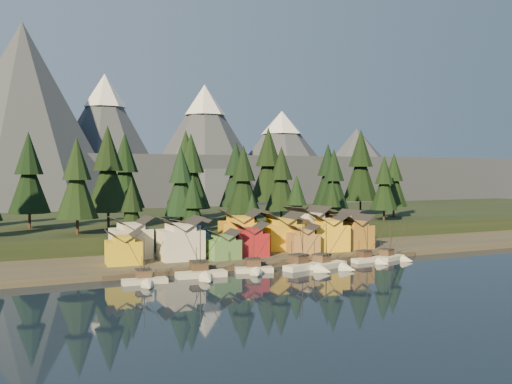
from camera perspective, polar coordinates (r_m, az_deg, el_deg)
name	(u,v)px	position (r m, az deg, el deg)	size (l,w,h in m)	color
ground	(311,278)	(119.90, 5.56, -8.53)	(500.00, 500.00, 0.00)	black
shore_strip	(235,250)	(155.02, -2.08, -5.81)	(400.00, 50.00, 1.50)	#3C352B
hillside	(179,226)	(201.37, -7.72, -3.34)	(420.00, 100.00, 6.00)	black
dock	(275,264)	(134.03, 1.91, -7.17)	(80.00, 4.00, 1.00)	#413A2E
mountain_ridge	(102,164)	(319.71, -15.18, 2.76)	(560.00, 190.00, 90.00)	#434856
boat_0	(146,275)	(113.93, -10.99, -8.17)	(9.24, 9.93, 10.08)	beige
boat_1	(203,268)	(118.97, -5.37, -7.54)	(11.07, 11.88, 11.89)	beige
boat_2	(255,263)	(124.24, -0.13, -7.14)	(8.90, 9.45, 10.78)	beige
boat_3	(309,260)	(128.62, 5.31, -6.80)	(11.55, 12.07, 12.02)	beige
boat_4	(332,259)	(131.13, 7.65, -6.69)	(11.00, 11.40, 11.43)	silver
boat_5	(372,255)	(141.37, 11.52, -6.20)	(9.65, 10.33, 9.87)	silver
boat_6	(395,253)	(145.73, 13.73, -5.91)	(8.60, 9.05, 9.89)	beige
house_front_0	(123,246)	(129.93, -13.13, -5.31)	(8.15, 7.77, 7.53)	gold
house_front_1	(180,237)	(134.31, -7.58, -4.50)	(9.81, 9.43, 9.89)	beige
house_front_2	(223,244)	(134.34, -3.32, -5.19)	(6.98, 7.03, 6.76)	#508045
house_front_3	(250,238)	(139.45, -0.60, -4.64)	(8.80, 8.48, 8.02)	maroon
house_front_4	(303,238)	(144.32, 4.70, -4.61)	(8.12, 8.57, 7.12)	#A9783C
house_front_5	(329,231)	(149.13, 7.29, -3.90)	(10.86, 10.26, 9.55)	gold
house_front_6	(352,231)	(154.44, 9.61, -3.82)	(9.52, 9.06, 8.96)	#B0772D
house_back_0	(131,236)	(138.39, -12.41, -4.36)	(9.00, 8.64, 9.78)	beige
house_back_1	(191,237)	(140.37, -6.55, -4.45)	(8.80, 8.89, 8.78)	#3A658A
house_back_2	(240,229)	(146.96, -1.61, -3.75)	(11.71, 11.07, 10.68)	gold
house_back_3	(281,230)	(149.90, 2.55, -3.81)	(9.99, 8.98, 9.76)	gold
house_back_4	(307,225)	(158.02, 5.15, -3.31)	(11.09, 10.75, 10.85)	beige
house_back_5	(340,226)	(161.58, 8.41, -3.43)	(9.30, 9.40, 9.65)	#A66E3B
tree_hill_1	(29,176)	(169.42, -21.76, 1.51)	(11.59, 11.59, 27.01)	#332319
tree_hill_2	(77,181)	(150.52, -17.47, 1.04)	(10.63, 10.63, 24.76)	#332319
tree_hill_3	(108,172)	(163.96, -14.59, 1.93)	(12.38, 12.38, 28.84)	#332319
tree_hill_4	(125,174)	(180.26, -12.98, 1.81)	(12.01, 12.01, 27.99)	#332319
tree_hill_5	(181,184)	(158.74, -7.51, 0.79)	(9.81, 9.81, 22.86)	#332319
tree_hill_6	(191,174)	(175.45, -6.52, 1.80)	(11.91, 11.91, 27.73)	#332319
tree_hill_7	(243,182)	(163.30, -1.27, 1.00)	(10.15, 10.15, 23.64)	#332319
tree_hill_8	(236,177)	(188.47, -2.02, 1.55)	(11.19, 11.19, 26.06)	#332319
tree_hill_9	(281,181)	(176.60, 2.55, 1.12)	(10.23, 10.23, 23.84)	#332319
tree_hill_10	(268,168)	(202.47, 1.25, 2.46)	(13.59, 13.59, 31.65)	#332319
tree_hill_11	(334,182)	(180.42, 7.79, 1.00)	(9.92, 9.92, 23.11)	#332319
tree_hill_12	(328,177)	(198.18, 7.21, 1.50)	(11.00, 11.00, 25.62)	#332319
tree_hill_13	(384,185)	(189.29, 12.69, 0.69)	(9.08, 9.08, 21.16)	#332319
tree_hill_14	(361,168)	(213.24, 10.43, 2.39)	(13.52, 13.52, 31.49)	#332319
tree_hill_15	(186,170)	(192.84, -7.03, 2.17)	(12.83, 12.83, 29.88)	#332319
tree_hill_17	(394,182)	(204.57, 13.62, 0.99)	(9.63, 9.63, 22.44)	#332319
tree_shore_0	(132,213)	(145.17, -12.31, -2.03)	(8.06, 8.06, 18.77)	#332319
tree_shore_1	(193,209)	(149.54, -6.32, -1.69)	(8.42, 8.42, 19.61)	#332319
tree_shore_2	(252,218)	(156.10, -0.40, -2.57)	(6.19, 6.19, 14.41)	#332319
tree_shore_3	(297,206)	(162.28, 4.09, -1.40)	(8.38, 8.38, 19.53)	#332319
tree_shore_4	(332,208)	(168.53, 7.64, -1.57)	(7.72, 7.72, 17.99)	#332319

